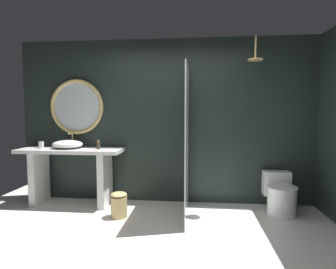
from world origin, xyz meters
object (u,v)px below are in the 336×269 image
(vessel_sink, at_px, (68,144))
(rain_shower_head, at_px, (255,57))
(round_wall_mirror, at_px, (77,107))
(waste_bin, at_px, (119,205))
(toilet, at_px, (280,195))
(soap_dispenser, at_px, (98,145))
(tumbler_cup, at_px, (41,145))

(vessel_sink, distance_m, rain_shower_head, 3.08)
(round_wall_mirror, bearing_deg, waste_bin, -38.76)
(vessel_sink, distance_m, toilet, 3.29)
(vessel_sink, xyz_separation_m, waste_bin, (0.95, -0.49, -0.77))
(soap_dispenser, height_order, rain_shower_head, rain_shower_head)
(vessel_sink, xyz_separation_m, soap_dispenser, (0.51, -0.03, -0.01))
(waste_bin, bearing_deg, rain_shower_head, 10.49)
(soap_dispenser, xyz_separation_m, waste_bin, (0.44, -0.45, -0.77))
(round_wall_mirror, bearing_deg, toilet, -5.72)
(rain_shower_head, relative_size, waste_bin, 0.95)
(round_wall_mirror, height_order, rain_shower_head, rain_shower_head)
(toilet, height_order, waste_bin, toilet)
(toilet, relative_size, waste_bin, 1.70)
(vessel_sink, height_order, round_wall_mirror, round_wall_mirror)
(vessel_sink, relative_size, round_wall_mirror, 0.53)
(vessel_sink, xyz_separation_m, toilet, (3.22, -0.09, -0.69))
(tumbler_cup, bearing_deg, waste_bin, -18.40)
(tumbler_cup, height_order, soap_dispenser, soap_dispenser)
(waste_bin, bearing_deg, round_wall_mirror, 141.24)
(tumbler_cup, xyz_separation_m, rain_shower_head, (3.23, -0.11, 1.27))
(tumbler_cup, height_order, waste_bin, tumbler_cup)
(soap_dispenser, relative_size, round_wall_mirror, 0.15)
(soap_dispenser, height_order, waste_bin, soap_dispenser)
(toilet, distance_m, waste_bin, 2.30)
(vessel_sink, bearing_deg, rain_shower_head, -2.96)
(round_wall_mirror, bearing_deg, tumbler_cup, -152.17)
(tumbler_cup, xyz_separation_m, toilet, (3.64, -0.06, -0.68))
(waste_bin, bearing_deg, soap_dispenser, 134.26)
(soap_dispenser, xyz_separation_m, rain_shower_head, (2.30, -0.11, 1.26))
(tumbler_cup, xyz_separation_m, round_wall_mirror, (0.48, 0.26, 0.60))
(toilet, bearing_deg, tumbler_cup, 179.05)
(tumbler_cup, distance_m, rain_shower_head, 3.47)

